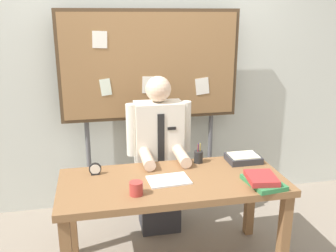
# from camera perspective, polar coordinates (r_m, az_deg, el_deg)

# --- Properties ---
(back_wall) EXTENTS (6.40, 0.08, 2.70)m
(back_wall) POSITION_cam_1_polar(r_m,az_deg,el_deg) (3.61, -3.18, 8.63)
(back_wall) COLOR silver
(back_wall) RESTS_ON ground_plane
(desk) EXTENTS (1.62, 0.71, 0.72)m
(desk) POSITION_cam_1_polar(r_m,az_deg,el_deg) (2.74, 0.73, -9.93)
(desk) COLOR brown
(desk) RESTS_ON ground_plane
(person) EXTENTS (0.55, 0.56, 1.38)m
(person) POSITION_cam_1_polar(r_m,az_deg,el_deg) (3.22, -1.39, -5.41)
(person) COLOR #2D2D33
(person) RESTS_ON ground_plane
(bulletin_board) EXTENTS (1.64, 0.09, 1.91)m
(bulletin_board) POSITION_cam_1_polar(r_m,az_deg,el_deg) (3.40, -2.67, 8.84)
(bulletin_board) COLOR #4C3823
(bulletin_board) RESTS_ON ground_plane
(book_stack) EXTENTS (0.25, 0.31, 0.07)m
(book_stack) POSITION_cam_1_polar(r_m,az_deg,el_deg) (2.68, 14.30, -8.08)
(book_stack) COLOR #337F47
(book_stack) RESTS_ON desk
(open_notebook) EXTENTS (0.31, 0.22, 0.01)m
(open_notebook) POSITION_cam_1_polar(r_m,az_deg,el_deg) (2.67, 0.11, -8.29)
(open_notebook) COLOR white
(open_notebook) RESTS_ON desk
(desk_clock) EXTENTS (0.09, 0.04, 0.09)m
(desk_clock) POSITION_cam_1_polar(r_m,az_deg,el_deg) (2.81, -11.11, -6.55)
(desk_clock) COLOR black
(desk_clock) RESTS_ON desk
(coffee_mug) EXTENTS (0.09, 0.09, 0.09)m
(coffee_mug) POSITION_cam_1_polar(r_m,az_deg,el_deg) (2.47, -4.90, -9.51)
(coffee_mug) COLOR #B23833
(coffee_mug) RESTS_ON desk
(pen_holder) EXTENTS (0.07, 0.07, 0.16)m
(pen_holder) POSITION_cam_1_polar(r_m,az_deg,el_deg) (2.97, 4.69, -4.72)
(pen_holder) COLOR #262626
(pen_holder) RESTS_ON desk
(paper_tray) EXTENTS (0.26, 0.20, 0.06)m
(paper_tray) POSITION_cam_1_polar(r_m,az_deg,el_deg) (3.05, 11.48, -4.86)
(paper_tray) COLOR #333338
(paper_tray) RESTS_ON desk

